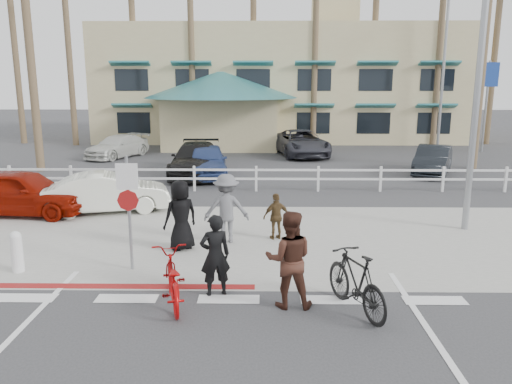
{
  "coord_description": "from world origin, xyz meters",
  "views": [
    {
      "loc": [
        0.66,
        -8.44,
        4.15
      ],
      "look_at": [
        0.49,
        3.6,
        1.5
      ],
      "focal_mm": 35.0,
      "sensor_mm": 36.0,
      "label": 1
    }
  ],
  "objects_px": {
    "bike_red": "(172,279)",
    "car_white_sedan": "(108,193)",
    "bike_black": "(356,282)",
    "sign_post": "(129,207)",
    "car_red_compact": "(22,192)"
  },
  "relations": [
    {
      "from": "bike_black",
      "to": "car_white_sedan",
      "type": "distance_m",
      "value": 9.84
    },
    {
      "from": "bike_red",
      "to": "car_red_compact",
      "type": "bearing_deg",
      "value": -62.28
    },
    {
      "from": "car_red_compact",
      "to": "car_white_sedan",
      "type": "bearing_deg",
      "value": -77.03
    },
    {
      "from": "bike_red",
      "to": "sign_post",
      "type": "bearing_deg",
      "value": -69.89
    },
    {
      "from": "bike_red",
      "to": "bike_black",
      "type": "xyz_separation_m",
      "value": [
        3.44,
        -0.28,
        0.08
      ]
    },
    {
      "from": "sign_post",
      "to": "bike_black",
      "type": "bearing_deg",
      "value": -23.76
    },
    {
      "from": "bike_black",
      "to": "car_white_sedan",
      "type": "bearing_deg",
      "value": -68.47
    },
    {
      "from": "sign_post",
      "to": "bike_red",
      "type": "distance_m",
      "value": 2.36
    },
    {
      "from": "sign_post",
      "to": "car_white_sedan",
      "type": "xyz_separation_m",
      "value": [
        -2.08,
        5.09,
        -0.8
      ]
    },
    {
      "from": "car_white_sedan",
      "to": "bike_red",
      "type": "bearing_deg",
      "value": -170.21
    },
    {
      "from": "bike_red",
      "to": "car_white_sedan",
      "type": "bearing_deg",
      "value": -78.97
    },
    {
      "from": "sign_post",
      "to": "bike_black",
      "type": "xyz_separation_m",
      "value": [
        4.67,
        -2.06,
        -0.86
      ]
    },
    {
      "from": "sign_post",
      "to": "bike_black",
      "type": "height_order",
      "value": "sign_post"
    },
    {
      "from": "bike_red",
      "to": "bike_black",
      "type": "bearing_deg",
      "value": 160.61
    },
    {
      "from": "sign_post",
      "to": "bike_red",
      "type": "relative_size",
      "value": 1.5
    }
  ]
}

